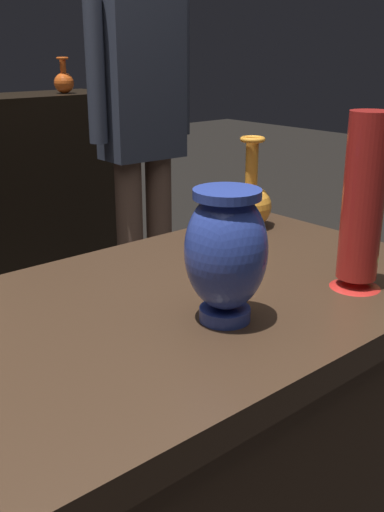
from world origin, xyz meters
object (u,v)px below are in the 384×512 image
vase_right_accent (363,206)px  visitor_near_right (142,120)px  vase_centerpiece (226,251)px  vase_left_accent (251,201)px  shelf_vase_far_right (64,81)px

vase_right_accent → visitor_near_right: 1.49m
vase_centerpiece → vase_left_accent: 0.55m
vase_centerpiece → visitor_near_right: size_ratio=0.14×
vase_centerpiece → vase_right_accent: 0.29m
vase_left_accent → vase_right_accent: size_ratio=0.69×
vase_centerpiece → vase_right_accent: bearing=-11.7°
visitor_near_right → vase_right_accent: bearing=71.3°
vase_left_accent → vase_right_accent: vase_right_accent is taller
shelf_vase_far_right → visitor_near_right: size_ratio=0.11×
vase_centerpiece → vase_left_accent: bearing=39.4°
vase_left_accent → visitor_near_right: size_ratio=0.14×
vase_right_accent → shelf_vase_far_right: bearing=72.7°
vase_left_accent → shelf_vase_far_right: size_ratio=1.22×
vase_left_accent → visitor_near_right: visitor_near_right is taller
shelf_vase_far_right → vase_right_accent: bearing=-107.3°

